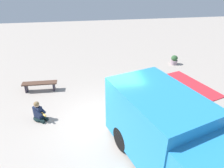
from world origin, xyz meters
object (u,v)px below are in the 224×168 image
Objects in this scene: person_customer at (39,113)px; planter_flowering_near at (174,60)px; plaza_bench at (40,85)px; planter_flowering_far at (133,88)px; food_truck at (168,137)px.

person_customer reaches higher than planter_flowering_near.
planter_flowering_near is 0.35× the size of plaza_bench.
person_customer is 4.50m from planter_flowering_far.
person_customer is 2.49m from plaza_bench.
planter_flowering_far is 0.46× the size of plaza_bench.
plaza_bench is (5.40, 4.59, -0.75)m from food_truck.
plaza_bench is at bearing 75.74° from planter_flowering_far.
person_customer reaches higher than plaza_bench.
food_truck is 7.12m from plaza_bench.
food_truck is 8.24× the size of planter_flowering_near.
planter_flowering_near is (7.67, -3.64, -0.81)m from food_truck.
person_customer is at bearing -172.95° from plaza_bench.
food_truck reaches higher than plaza_bench.
planter_flowering_far is at bearing 133.59° from planter_flowering_near.
person_customer is 1.10× the size of planter_flowering_far.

